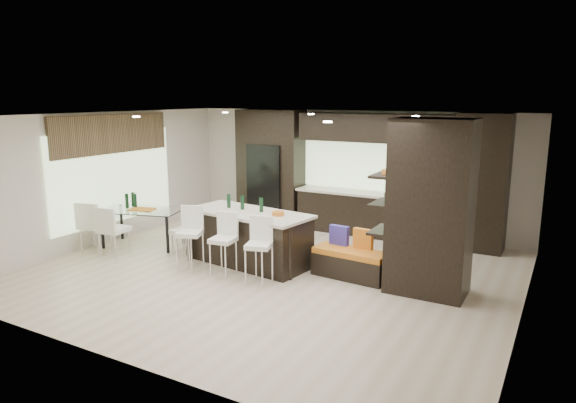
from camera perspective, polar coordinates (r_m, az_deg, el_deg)
The scene contains 22 objects.
ground at distance 9.06m, azimuth -1.86°, elevation -7.82°, with size 8.00×8.00×0.00m, color beige.
back_wall at distance 11.80m, azimuth 6.88°, elevation 3.45°, with size 8.00×0.02×2.70m, color beige.
left_wall at distance 11.27m, azimuth -19.65°, elevation 2.46°, with size 0.02×7.00×2.70m, color beige.
right_wall at distance 7.52m, azimuth 25.25°, elevation -2.32°, with size 0.02×7.00×2.70m, color beige.
ceiling at distance 8.55m, azimuth -1.98°, elevation 9.51°, with size 8.00×7.00×0.02m, color white.
window_left at distance 11.37m, azimuth -18.77°, elevation 2.60°, with size 0.04×3.20×1.90m, color #B2D199.
window_back at distance 11.52m, azimuth 9.59°, elevation 4.17°, with size 3.40×0.04×1.20m, color #B2D199.
stone_accent at distance 11.25m, azimuth -18.96°, elevation 7.12°, with size 0.08×3.00×0.80m, color brown.
ceiling_spots at distance 8.76m, azimuth -1.13°, elevation 9.43°, with size 4.00×3.00×0.02m, color white.
back_cabinetry at distance 11.31m, azimuth 8.59°, elevation 3.05°, with size 6.80×0.68×2.70m, color black.
refrigerator at distance 12.37m, azimuth -2.01°, elevation 2.03°, with size 0.90×0.68×1.90m, color black.
partition_column at distance 8.10m, azimuth 15.57°, elevation -0.68°, with size 1.20×0.80×2.70m, color black.
kitchen_island at distance 9.40m, azimuth -4.34°, elevation -4.02°, with size 2.33×1.00×0.97m, color black.
stool_left at distance 9.21m, azimuth -10.83°, elevation -4.74°, with size 0.40×0.40×0.91m, color white.
stool_mid at distance 8.79m, azimuth -7.20°, elevation -5.51°, with size 0.39×0.39×0.88m, color white.
stool_right at distance 8.40m, azimuth -3.24°, elevation -6.22°, with size 0.39×0.39×0.89m, color white.
bench at distance 8.77m, azimuth 6.95°, elevation -6.87°, with size 1.27×0.49×0.49m, color black.
floor_vase at distance 8.69m, azimuth 13.99°, elevation -4.58°, with size 0.47×0.47×1.28m, color #48553D, non-canonical shape.
dining_table at distance 10.90m, azimuth -15.77°, elevation -2.82°, with size 1.57×0.88×0.76m, color white.
chair_near at distance 10.37m, azimuth -18.76°, elevation -3.32°, with size 0.49×0.49×0.90m, color white.
chair_far at distance 10.72m, azimuth -20.59°, elevation -2.85°, with size 0.51×0.51×0.94m, color white.
chair_end at distance 10.18m, azimuth -11.46°, elevation -3.56°, with size 0.42×0.42×0.77m, color white.
Camera 1 is at (4.41, -7.32, 3.02)m, focal length 32.00 mm.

